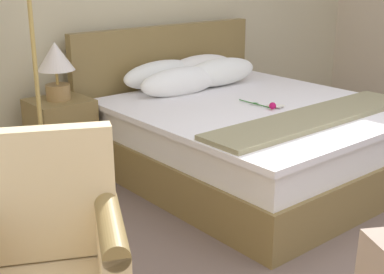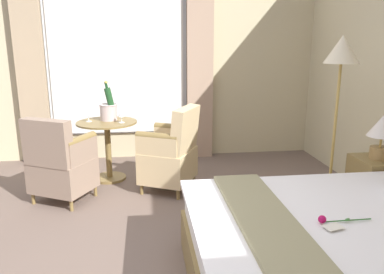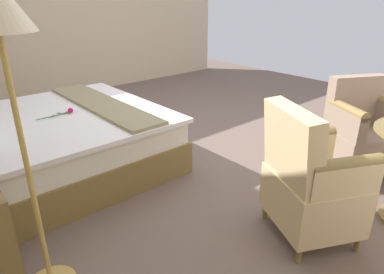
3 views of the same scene
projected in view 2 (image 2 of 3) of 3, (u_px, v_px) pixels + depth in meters
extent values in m
cube|color=beige|center=(118.00, 57.00, 5.15)|extent=(0.12, 5.64, 2.85)
cube|color=white|center=(117.00, 55.00, 5.07)|extent=(0.02, 1.88, 2.17)
cube|color=white|center=(117.00, 55.00, 5.04)|extent=(0.02, 1.79, 2.13)
cube|color=tan|center=(200.00, 61.00, 5.15)|extent=(0.10, 0.36, 2.73)
cube|color=tan|center=(30.00, 62.00, 4.88)|extent=(0.10, 0.36, 2.73)
cube|color=white|center=(355.00, 246.00, 2.27)|extent=(1.66, 1.90, 0.21)
cube|color=white|center=(347.00, 228.00, 2.24)|extent=(1.74, 1.84, 0.04)
cube|color=gray|center=(270.00, 227.00, 2.17)|extent=(1.71, 0.35, 0.03)
cylinder|color=#2D6628|center=(347.00, 220.00, 2.26)|extent=(0.01, 0.32, 0.01)
sphere|color=#B20F4C|center=(322.00, 219.00, 2.23)|extent=(0.05, 0.05, 0.05)
ellipsoid|color=#33702D|center=(347.00, 219.00, 2.26)|extent=(0.04, 0.05, 0.01)
cube|color=white|center=(333.00, 227.00, 2.18)|extent=(0.11, 0.13, 0.00)
cube|color=olive|center=(375.00, 189.00, 3.45)|extent=(0.41, 0.38, 0.59)
cylinder|color=#9C7945|center=(379.00, 153.00, 3.36)|extent=(0.17, 0.17, 0.11)
cylinder|color=tan|center=(381.00, 142.00, 3.34)|extent=(0.02, 0.02, 0.10)
cone|color=silver|center=(383.00, 126.00, 3.30)|extent=(0.26, 0.26, 0.19)
cylinder|color=tan|center=(327.00, 206.00, 3.75)|extent=(0.28, 0.28, 0.03)
cylinder|color=tan|center=(334.00, 138.00, 3.58)|extent=(0.03, 0.03, 1.39)
cone|color=beige|center=(342.00, 49.00, 3.38)|extent=(0.32, 0.32, 0.25)
cylinder|color=olive|center=(110.00, 178.00, 4.55)|extent=(0.39, 0.39, 0.03)
cylinder|color=olive|center=(108.00, 152.00, 4.47)|extent=(0.07, 0.07, 0.69)
cylinder|color=olive|center=(107.00, 122.00, 4.38)|extent=(0.70, 0.70, 0.02)
cylinder|color=#BFABAB|center=(109.00, 113.00, 4.44)|extent=(0.20, 0.20, 0.18)
torus|color=#BFABAB|center=(108.00, 105.00, 4.42)|extent=(0.21, 0.21, 0.02)
cylinder|color=white|center=(108.00, 107.00, 4.43)|extent=(0.18, 0.18, 0.03)
cylinder|color=#1E4723|center=(110.00, 100.00, 4.40)|extent=(0.10, 0.13, 0.30)
cylinder|color=#193D1E|center=(106.00, 85.00, 4.37)|extent=(0.04, 0.04, 0.08)
sphere|color=gold|center=(106.00, 82.00, 4.36)|extent=(0.04, 0.04, 0.04)
cylinder|color=white|center=(89.00, 121.00, 4.38)|extent=(0.07, 0.07, 0.01)
cylinder|color=white|center=(89.00, 118.00, 4.37)|extent=(0.01, 0.01, 0.07)
cone|color=white|center=(88.00, 113.00, 4.36)|extent=(0.08, 0.08, 0.06)
cylinder|color=white|center=(122.00, 122.00, 4.32)|extent=(0.07, 0.07, 0.01)
cylinder|color=white|center=(122.00, 119.00, 4.31)|extent=(0.01, 0.01, 0.06)
cone|color=white|center=(121.00, 114.00, 4.30)|extent=(0.07, 0.07, 0.07)
cylinder|color=olive|center=(160.00, 175.00, 4.52)|extent=(0.04, 0.04, 0.12)
cylinder|color=olive|center=(142.00, 189.00, 4.08)|extent=(0.04, 0.04, 0.12)
cylinder|color=olive|center=(193.00, 179.00, 4.38)|extent=(0.04, 0.04, 0.12)
cylinder|color=olive|center=(178.00, 194.00, 3.94)|extent=(0.04, 0.04, 0.12)
cube|color=#D9BC8A|center=(168.00, 165.00, 4.17)|extent=(0.73, 0.71, 0.34)
cube|color=#D9BC8A|center=(185.00, 130.00, 4.01)|extent=(0.55, 0.39, 0.49)
cube|color=#D9BC8A|center=(174.00, 136.00, 4.32)|extent=(0.29, 0.46, 0.20)
cylinder|color=olive|center=(174.00, 128.00, 4.30)|extent=(0.29, 0.46, 0.09)
cube|color=#D9BC8A|center=(157.00, 146.00, 3.90)|extent=(0.29, 0.46, 0.20)
cylinder|color=olive|center=(157.00, 137.00, 3.88)|extent=(0.29, 0.46, 0.09)
cylinder|color=olive|center=(95.00, 191.00, 4.03)|extent=(0.04, 0.04, 0.12)
cylinder|color=olive|center=(60.00, 185.00, 4.19)|extent=(0.04, 0.04, 0.12)
cylinder|color=olive|center=(71.00, 205.00, 3.67)|extent=(0.04, 0.04, 0.12)
cylinder|color=olive|center=(33.00, 198.00, 3.83)|extent=(0.04, 0.04, 0.12)
cube|color=gray|center=(63.00, 175.00, 3.88)|extent=(0.68, 0.71, 0.32)
cube|color=gray|center=(47.00, 143.00, 3.61)|extent=(0.36, 0.52, 0.47)
cube|color=gray|center=(81.00, 151.00, 3.75)|extent=(0.43, 0.29, 0.23)
cylinder|color=olive|center=(80.00, 140.00, 3.73)|extent=(0.43, 0.29, 0.09)
cube|color=gray|center=(45.00, 147.00, 3.91)|extent=(0.43, 0.29, 0.23)
cylinder|color=olive|center=(44.00, 136.00, 3.88)|extent=(0.43, 0.29, 0.09)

